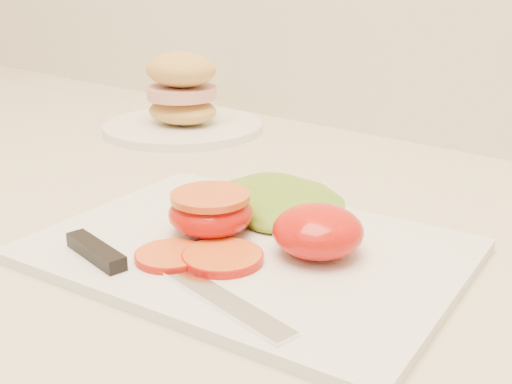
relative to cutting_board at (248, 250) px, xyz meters
The scene contains 8 objects.
cutting_board is the anchor object (origin of this frame).
tomato_half_dome 0.06m from the cutting_board, 22.75° to the left, with size 0.07×0.07×0.04m, color red.
tomato_half_cut 0.05m from the cutting_board, behind, with size 0.07×0.07×0.04m.
tomato_slice_0 0.04m from the cutting_board, 83.45° to the right, with size 0.06×0.06×0.01m, color orange.
tomato_slice_1 0.07m from the cutting_board, 116.69° to the right, with size 0.06×0.06×0.01m, color orange.
lettuce_leaf_0 0.08m from the cutting_board, 108.51° to the left, with size 0.14×0.09×0.03m, color olive.
knife 0.10m from the cutting_board, 109.31° to the right, with size 0.23×0.05×0.01m.
sandwich_plate 0.44m from the cutting_board, 143.25° to the left, with size 0.23×0.23×0.11m.
Camera 1 is at (-0.03, 1.21, 1.17)m, focal length 45.00 mm.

